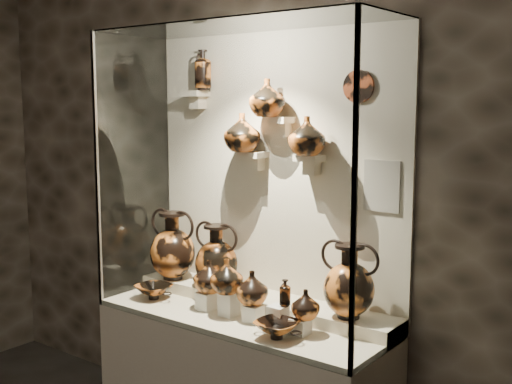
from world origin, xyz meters
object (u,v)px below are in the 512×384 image
(amphora_mid, at_px, (217,256))
(amphora_right, at_px, (349,281))
(jug_b, at_px, (227,276))
(ovoid_vase_b, at_px, (267,98))
(amphora_left, at_px, (173,245))
(jug_c, at_px, (252,288))
(ovoid_vase_a, at_px, (242,132))
(jug_e, at_px, (306,304))
(kylix_right, at_px, (277,328))
(ovoid_vase_c, at_px, (307,136))
(lekythos_tall, at_px, (203,68))
(lekythos_small, at_px, (285,291))
(jug_a, at_px, (210,276))
(kylix_left, at_px, (154,290))

(amphora_mid, bearing_deg, amphora_right, 3.56)
(jug_b, relative_size, ovoid_vase_b, 0.92)
(amphora_left, height_order, jug_c, amphora_left)
(jug_c, relative_size, ovoid_vase_a, 0.83)
(jug_e, distance_m, ovoid_vase_b, 1.14)
(jug_e, bearing_deg, amphora_right, 63.57)
(jug_b, relative_size, kylix_right, 0.70)
(ovoid_vase_a, bearing_deg, ovoid_vase_c, 5.20)
(ovoid_vase_c, bearing_deg, jug_c, -154.36)
(amphora_mid, height_order, lekythos_tall, lekythos_tall)
(kylix_right, xyz_separation_m, ovoid_vase_b, (-0.33, 0.36, 1.14))
(lekythos_small, relative_size, lekythos_tall, 0.59)
(amphora_right, bearing_deg, jug_a, -160.69)
(jug_e, bearing_deg, jug_b, -163.12)
(amphora_left, xyz_separation_m, amphora_right, (1.23, 0.02, -0.02))
(lekythos_tall, height_order, ovoid_vase_c, lekythos_tall)
(amphora_right, distance_m, jug_e, 0.25)
(amphora_mid, distance_m, lekythos_small, 0.64)
(lekythos_small, bearing_deg, ovoid_vase_a, 176.88)
(amphora_left, xyz_separation_m, kylix_left, (0.04, -0.21, -0.23))
(amphora_mid, distance_m, ovoid_vase_c, 0.94)
(jug_c, distance_m, kylix_left, 0.72)
(kylix_left, distance_m, ovoid_vase_a, 1.09)
(jug_c, relative_size, ovoid_vase_c, 0.88)
(jug_c, bearing_deg, kylix_left, 163.17)
(kylix_left, bearing_deg, jug_c, -6.08)
(jug_c, bearing_deg, amphora_right, -1.73)
(lekythos_tall, bearing_deg, jug_e, -25.46)
(jug_a, bearing_deg, ovoid_vase_c, 8.11)
(kylix_left, bearing_deg, ovoid_vase_b, 13.54)
(jug_e, bearing_deg, ovoid_vase_a, 172.87)
(amphora_left, height_order, amphora_right, amphora_left)
(jug_a, height_order, kylix_right, jug_a)
(ovoid_vase_a, bearing_deg, amphora_right, 0.52)
(jug_e, bearing_deg, amphora_left, -174.41)
(jug_e, distance_m, kylix_left, 1.05)
(lekythos_tall, bearing_deg, ovoid_vase_a, -17.44)
(amphora_left, bearing_deg, ovoid_vase_a, 17.76)
(kylix_left, bearing_deg, ovoid_vase_c, 7.08)
(jug_a, distance_m, ovoid_vase_c, 0.97)
(amphora_left, height_order, kylix_left, amphora_left)
(jug_e, relative_size, ovoid_vase_a, 0.69)
(amphora_right, xyz_separation_m, ovoid_vase_b, (-0.56, 0.06, 0.93))
(jug_a, bearing_deg, ovoid_vase_a, 56.94)
(ovoid_vase_c, bearing_deg, kylix_right, -103.66)
(amphora_left, bearing_deg, jug_c, -1.50)
(lekythos_small, xyz_separation_m, ovoid_vase_c, (-0.02, 0.23, 0.79))
(jug_a, distance_m, lekythos_tall, 1.24)
(amphora_right, xyz_separation_m, jug_b, (-0.64, -0.20, -0.04))
(jug_c, bearing_deg, ovoid_vase_b, 85.84)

